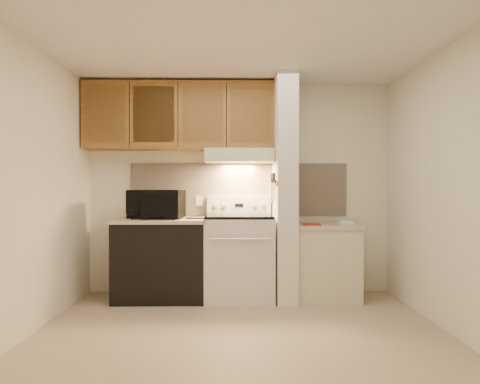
{
  "coord_description": "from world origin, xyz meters",
  "views": [
    {
      "loc": [
        -0.06,
        -3.66,
        1.27
      ],
      "look_at": [
        0.0,
        0.75,
        1.21
      ],
      "focal_mm": 32.0,
      "sensor_mm": 36.0,
      "label": 1
    }
  ],
  "objects": [
    {
      "name": "knife_handle_a",
      "position": [
        0.38,
        0.95,
        1.37
      ],
      "size": [
        0.02,
        0.02,
        0.1
      ],
      "primitive_type": "cylinder",
      "color": "black",
      "rests_on": "knife_strip"
    },
    {
      "name": "knife_blade_a",
      "position": [
        0.38,
        0.95,
        1.22
      ],
      "size": [
        0.01,
        0.03,
        0.16
      ],
      "primitive_type": "cube",
      "color": "silver",
      "rests_on": "knife_strip"
    },
    {
      "name": "range_knob_right_outer",
      "position": [
        0.28,
        1.4,
        1.05
      ],
      "size": [
        0.05,
        0.02,
        0.05
      ],
      "primitive_type": "cylinder",
      "rotation": [
        1.57,
        0.0,
        0.0
      ],
      "color": "silver",
      "rests_on": "range_backguard"
    },
    {
      "name": "range_knob_left_inner",
      "position": [
        -0.18,
        1.4,
        1.05
      ],
      "size": [
        0.05,
        0.02,
        0.05
      ],
      "primitive_type": "cylinder",
      "rotation": [
        1.57,
        0.0,
        0.0
      ],
      "color": "silver",
      "rests_on": "range_backguard"
    },
    {
      "name": "oven_window",
      "position": [
        0.0,
        0.84,
        0.5
      ],
      "size": [
        0.5,
        0.01,
        0.3
      ],
      "primitive_type": "cube",
      "color": "black",
      "rests_on": "range_body"
    },
    {
      "name": "cab_door_a",
      "position": [
        -1.51,
        1.17,
        2.08
      ],
      "size": [
        0.46,
        0.01,
        0.63
      ],
      "primitive_type": "cube",
      "color": "olive",
      "rests_on": "upper_cabinets"
    },
    {
      "name": "upper_cabinets",
      "position": [
        -0.69,
        1.32,
        2.08
      ],
      "size": [
        2.18,
        0.33,
        0.77
      ],
      "primitive_type": "cube",
      "color": "olive",
      "rests_on": "wall_back"
    },
    {
      "name": "teal_jar",
      "position": [
        -0.83,
        1.19,
        0.96
      ],
      "size": [
        0.1,
        0.1,
        0.1
      ],
      "primitive_type": "cylinder",
      "rotation": [
        0.0,
        0.0,
        0.03
      ],
      "color": "#235D58",
      "rests_on": "left_countertop"
    },
    {
      "name": "microwave",
      "position": [
        -0.93,
        1.15,
        1.07
      ],
      "size": [
        0.62,
        0.45,
        0.32
      ],
      "primitive_type": "imported",
      "rotation": [
        0.0,
        0.0,
        -0.1
      ],
      "color": "black",
      "rests_on": "left_countertop"
    },
    {
      "name": "partition_pillar",
      "position": [
        0.51,
        1.15,
        1.25
      ],
      "size": [
        0.22,
        0.7,
        2.5
      ],
      "primitive_type": "cube",
      "color": "white",
      "rests_on": "floor"
    },
    {
      "name": "knife_handle_b",
      "position": [
        0.38,
        1.01,
        1.37
      ],
      "size": [
        0.02,
        0.02,
        0.1
      ],
      "primitive_type": "cylinder",
      "color": "black",
      "rests_on": "knife_strip"
    },
    {
      "name": "knife_handle_e",
      "position": [
        0.38,
        1.27,
        1.37
      ],
      "size": [
        0.02,
        0.02,
        0.1
      ],
      "primitive_type": "cylinder",
      "color": "black",
      "rests_on": "knife_strip"
    },
    {
      "name": "cab_gap_a",
      "position": [
        -1.23,
        1.16,
        2.08
      ],
      "size": [
        0.01,
        0.01,
        0.73
      ],
      "primitive_type": "cube",
      "color": "black",
      "rests_on": "upper_cabinets"
    },
    {
      "name": "cab_gap_b",
      "position": [
        -0.69,
        1.16,
        2.08
      ],
      "size": [
        0.01,
        0.01,
        0.73
      ],
      "primitive_type": "cube",
      "color": "black",
      "rests_on": "upper_cabinets"
    },
    {
      "name": "knife_handle_d",
      "position": [
        0.38,
        1.17,
        1.37
      ],
      "size": [
        0.02,
        0.02,
        0.1
      ],
      "primitive_type": "cylinder",
      "color": "black",
      "rests_on": "knife_strip"
    },
    {
      "name": "range_knob_left_outer",
      "position": [
        -0.28,
        1.4,
        1.05
      ],
      "size": [
        0.05,
        0.02,
        0.05
      ],
      "primitive_type": "cylinder",
      "rotation": [
        1.57,
        0.0,
        0.0
      ],
      "color": "silver",
      "rests_on": "range_backguard"
    },
    {
      "name": "range_knob_right_inner",
      "position": [
        0.18,
        1.4,
        1.05
      ],
      "size": [
        0.05,
        0.02,
        0.05
      ],
      "primitive_type": "cylinder",
      "rotation": [
        1.57,
        0.0,
        0.0
      ],
      "color": "silver",
      "rests_on": "range_backguard"
    },
    {
      "name": "wall_right",
      "position": [
        1.8,
        0.0,
        1.25
      ],
      "size": [
        0.02,
        3.0,
        2.5
      ],
      "primitive_type": "cube",
      "color": "white",
      "rests_on": "floor"
    },
    {
      "name": "hood_lip",
      "position": [
        0.0,
        1.07,
        1.58
      ],
      "size": [
        0.78,
        0.04,
        0.06
      ],
      "primitive_type": "cube",
      "color": "beige",
      "rests_on": "range_hood"
    },
    {
      "name": "ceiling",
      "position": [
        0.0,
        0.0,
        2.5
      ],
      "size": [
        3.6,
        3.6,
        0.0
      ],
      "primitive_type": "plane",
      "rotation": [
        3.14,
        0.0,
        0.0
      ],
      "color": "white",
      "rests_on": "wall_back"
    },
    {
      "name": "dishwasher_front",
      "position": [
        -0.88,
        1.17,
        0.43
      ],
      "size": [
        1.0,
        0.63,
        0.87
      ],
      "primitive_type": "cube",
      "color": "black",
      "rests_on": "floor"
    },
    {
      "name": "knife_blade_d",
      "position": [
        0.38,
        1.17,
        1.22
      ],
      "size": [
        0.01,
        0.04,
        0.16
      ],
      "primitive_type": "cube",
      "color": "silver",
      "rests_on": "knife_strip"
    },
    {
      "name": "floor",
      "position": [
        0.0,
        0.0,
        0.0
      ],
      "size": [
        3.6,
        3.6,
        0.0
      ],
      "primitive_type": "plane",
      "color": "tan",
      "rests_on": "ground"
    },
    {
      "name": "knife_blade_e",
      "position": [
        0.38,
        1.27,
        1.21
      ],
      "size": [
        0.01,
        0.04,
        0.18
      ],
      "primitive_type": "cube",
      "color": "silver",
      "rests_on": "knife_strip"
    },
    {
      "name": "knife_strip",
      "position": [
        0.39,
        1.1,
        1.32
      ],
      "size": [
        0.02,
        0.42,
        0.04
      ],
      "primitive_type": "cube",
      "color": "black",
      "rests_on": "partition_pillar"
    },
    {
      "name": "knife_handle_c",
      "position": [
        0.38,
        1.09,
        1.37
      ],
      "size": [
        0.02,
        0.02,
        0.1
      ],
      "primitive_type": "cylinder",
      "color": "black",
      "rests_on": "knife_strip"
    },
    {
      "name": "oven_handle",
      "position": [
        0.0,
        0.8,
        0.72
      ],
      "size": [
        0.65,
        0.02,
        0.02
      ],
      "primitive_type": "cylinder",
      "rotation": [
        0.0,
        1.57,
        0.0
      ],
      "color": "silver",
      "rests_on": "range_body"
    },
    {
      "name": "cooktop",
      "position": [
        0.0,
        1.16,
        0.94
      ],
      "size": [
        0.74,
        0.64,
        0.03
      ],
      "primitive_type": "cube",
      "color": "black",
      "rests_on": "range_body"
    },
    {
      "name": "left_countertop",
      "position": [
        -0.88,
        1.17,
        0.89
      ],
      "size": [
        1.04,
        0.67,
        0.04
      ],
      "primitive_type": "cube",
      "color": "beige",
      "rests_on": "dishwasher_front"
    },
    {
      "name": "spoon_rest",
      "position": [
        -0.48,
        1.1,
        0.92
      ],
      "size": [
        0.24,
        0.1,
        0.02
      ],
      "primitive_type": "cube",
      "rotation": [
        0.0,
        0.0,
        -0.14
      ],
      "color": "black",
      "rests_on": "left_countertop"
    },
    {
      "name": "knife_blade_b",
      "position": [
        0.38,
        1.03,
        1.21
      ],
      "size": [
        0.01,
        0.04,
        0.18
      ],
      "primitive_type": "cube",
      "color": "silver",
      "rests_on": "knife_strip"
    },
    {
      "name": "wall_back",
      "position": [
        0.0,
        1.5,
        1.25
      ],
      "size": [
        3.6,
        2.5,
        0.02
      ],
      "primitive_type": "cube",
      "rotation": [
        1.57,
        0.0,
        0.0
      ],
      "color": "white",
      "rests_on": "floor"
    },
    {
      "name": "cab_door_d",
      "position": [
        0.13,
        1.17,
        2.08
      ],
      "size": [
        0.46,
        0.01,
        0.63
      ],
      "primitive_type": "cube",
      "color": "olive",
      "rests_on": "upper_cabinets"
    },
    {
      "name": "red_folder",
      "position": [
        0.79,
        1.0,
        0.85
      ],
      "size": [
        0.22,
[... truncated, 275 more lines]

